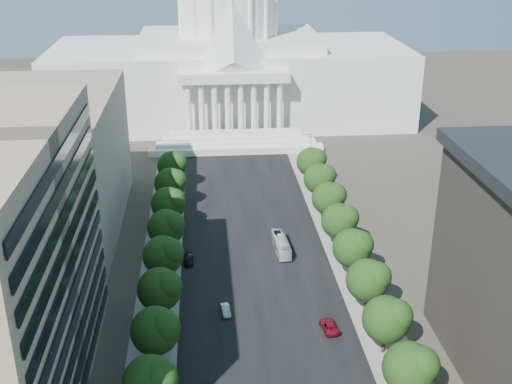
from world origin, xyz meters
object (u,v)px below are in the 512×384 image
object	(u,v)px
car_silver	(226,310)
car_dark_b	(189,260)
car_red	(329,326)
city_bus	(281,244)

from	to	relation	value
car_silver	car_dark_b	bearing A→B (deg)	102.66
car_red	city_bus	xyz separation A→B (m)	(-4.67, 28.80, 0.77)
car_dark_b	city_bus	size ratio (longest dim) A/B	0.43
car_red	city_bus	world-z (taller)	city_bus
car_red	car_silver	bearing A→B (deg)	-27.80
car_silver	car_red	world-z (taller)	car_red
car_red	car_dark_b	bearing A→B (deg)	-54.06
car_silver	car_red	xyz separation A→B (m)	(17.25, -6.40, 0.06)
car_silver	car_dark_b	distance (m)	20.11
car_silver	car_red	bearing A→B (deg)	-27.21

